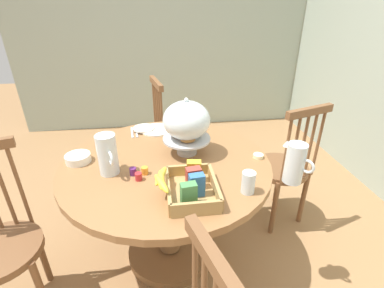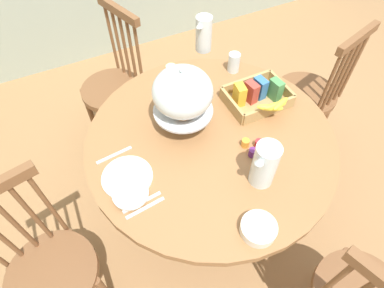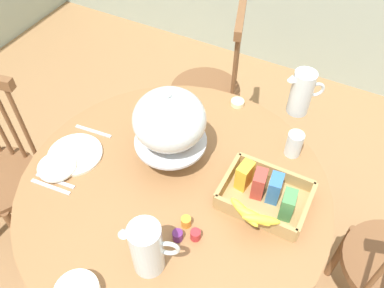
% 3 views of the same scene
% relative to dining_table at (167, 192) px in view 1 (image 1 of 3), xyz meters
% --- Properties ---
extents(ground_plane, '(10.00, 10.00, 0.00)m').
position_rel_dining_table_xyz_m(ground_plane, '(0.15, 0.07, -0.52)').
color(ground_plane, '#997047').
extents(wall_left, '(0.06, 4.32, 2.60)m').
position_rel_dining_table_xyz_m(wall_left, '(-2.28, 0.43, 0.78)').
color(wall_left, '#9EAD9E').
rests_on(wall_left, ground_plane).
extents(dining_table, '(1.19, 1.19, 0.74)m').
position_rel_dining_table_xyz_m(dining_table, '(0.00, 0.00, 0.00)').
color(dining_table, olive).
rests_on(dining_table, ground_plane).
extents(windsor_chair_by_cabinet, '(0.43, 0.43, 0.97)m').
position_rel_dining_table_xyz_m(windsor_chair_by_cabinet, '(-0.25, 0.86, -0.07)').
color(windsor_chair_by_cabinet, brown).
rests_on(windsor_chair_by_cabinet, ground_plane).
extents(windsor_chair_facing_door, '(0.41, 0.41, 0.97)m').
position_rel_dining_table_xyz_m(windsor_chair_facing_door, '(-0.88, -0.16, -0.07)').
color(windsor_chair_facing_door, brown).
rests_on(windsor_chair_facing_door, ground_plane).
extents(windsor_chair_far_side, '(0.42, 0.43, 0.97)m').
position_rel_dining_table_xyz_m(windsor_chair_far_side, '(0.25, -0.86, -0.07)').
color(windsor_chair_far_side, brown).
rests_on(windsor_chair_far_side, ground_plane).
extents(pastry_stand_with_dome, '(0.28, 0.28, 0.34)m').
position_rel_dining_table_xyz_m(pastry_stand_with_dome, '(-0.08, 0.13, 0.41)').
color(pastry_stand_with_dome, silver).
rests_on(pastry_stand_with_dome, dining_table).
extents(orange_juice_pitcher, '(0.18, 0.10, 0.22)m').
position_rel_dining_table_xyz_m(orange_juice_pitcher, '(0.08, -0.30, 0.32)').
color(orange_juice_pitcher, silver).
rests_on(orange_juice_pitcher, dining_table).
extents(milk_pitcher, '(0.16, 0.12, 0.21)m').
position_rel_dining_table_xyz_m(milk_pitcher, '(0.28, 0.62, 0.31)').
color(milk_pitcher, silver).
rests_on(milk_pitcher, dining_table).
extents(cereal_basket, '(0.32, 0.30, 0.12)m').
position_rel_dining_table_xyz_m(cereal_basket, '(0.32, 0.09, 0.26)').
color(cereal_basket, tan).
rests_on(cereal_basket, dining_table).
extents(china_plate_large, '(0.22, 0.22, 0.01)m').
position_rel_dining_table_xyz_m(china_plate_large, '(-0.43, -0.04, 0.22)').
color(china_plate_large, white).
rests_on(china_plate_large, dining_table).
extents(china_plate_small, '(0.15, 0.15, 0.01)m').
position_rel_dining_table_xyz_m(china_plate_small, '(-0.45, -0.13, 0.23)').
color(china_plate_small, white).
rests_on(china_plate_small, china_plate_large).
extents(cereal_bowl, '(0.14, 0.14, 0.04)m').
position_rel_dining_table_xyz_m(cereal_bowl, '(-0.06, -0.49, 0.24)').
color(cereal_bowl, white).
rests_on(cereal_bowl, dining_table).
extents(drinking_glass, '(0.06, 0.06, 0.11)m').
position_rel_dining_table_xyz_m(drinking_glass, '(0.34, 0.37, 0.27)').
color(drinking_glass, silver).
rests_on(drinking_glass, dining_table).
extents(butter_dish, '(0.06, 0.06, 0.02)m').
position_rel_dining_table_xyz_m(butter_dish, '(0.03, 0.53, 0.23)').
color(butter_dish, beige).
rests_on(butter_dish, dining_table).
extents(jam_jar_strawberry, '(0.04, 0.04, 0.04)m').
position_rel_dining_table_xyz_m(jam_jar_strawberry, '(0.17, -0.15, 0.24)').
color(jam_jar_strawberry, '#B7282D').
rests_on(jam_jar_strawberry, dining_table).
extents(jam_jar_apricot, '(0.04, 0.04, 0.04)m').
position_rel_dining_table_xyz_m(jam_jar_apricot, '(0.12, -0.12, 0.24)').
color(jam_jar_apricot, orange).
rests_on(jam_jar_apricot, dining_table).
extents(jam_jar_grape, '(0.04, 0.04, 0.04)m').
position_rel_dining_table_xyz_m(jam_jar_grape, '(0.12, -0.18, 0.24)').
color(jam_jar_grape, '#5B2366').
rests_on(jam_jar_grape, dining_table).
extents(table_knife, '(0.17, 0.03, 0.01)m').
position_rel_dining_table_xyz_m(table_knife, '(-0.42, -0.18, 0.22)').
color(table_knife, silver).
rests_on(table_knife, dining_table).
extents(dinner_fork, '(0.17, 0.03, 0.01)m').
position_rel_dining_table_xyz_m(dinner_fork, '(-0.41, -0.21, 0.22)').
color(dinner_fork, silver).
rests_on(dinner_fork, dining_table).
extents(soup_spoon, '(0.17, 0.03, 0.01)m').
position_rel_dining_table_xyz_m(soup_spoon, '(-0.44, 0.10, 0.22)').
color(soup_spoon, silver).
rests_on(soup_spoon, dining_table).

